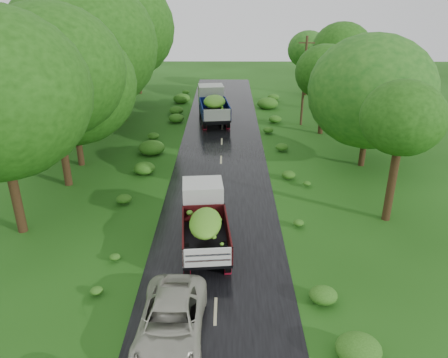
{
  "coord_description": "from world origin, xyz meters",
  "views": [
    {
      "loc": [
        0.43,
        -13.37,
        11.65
      ],
      "look_at": [
        0.27,
        8.83,
        1.7
      ],
      "focal_mm": 35.0,
      "sensor_mm": 36.0,
      "label": 1
    }
  ],
  "objects_px": {
    "truck_far": "(213,103)",
    "utility_pole": "(304,81)",
    "truck_near": "(204,218)",
    "car": "(171,322)"
  },
  "relations": [
    {
      "from": "truck_far",
      "to": "utility_pole",
      "type": "relative_size",
      "value": 0.91
    },
    {
      "from": "truck_near",
      "to": "utility_pole",
      "type": "height_order",
      "value": "utility_pole"
    },
    {
      "from": "truck_near",
      "to": "car",
      "type": "distance_m",
      "value": 6.39
    },
    {
      "from": "car",
      "to": "utility_pole",
      "type": "distance_m",
      "value": 27.64
    },
    {
      "from": "truck_near",
      "to": "truck_far",
      "type": "height_order",
      "value": "truck_far"
    },
    {
      "from": "truck_far",
      "to": "utility_pole",
      "type": "height_order",
      "value": "utility_pole"
    },
    {
      "from": "truck_far",
      "to": "truck_near",
      "type": "bearing_deg",
      "value": -96.57
    },
    {
      "from": "truck_far",
      "to": "car",
      "type": "height_order",
      "value": "truck_far"
    },
    {
      "from": "truck_near",
      "to": "truck_far",
      "type": "xyz_separation_m",
      "value": [
        -0.23,
        21.17,
        0.21
      ]
    },
    {
      "from": "truck_near",
      "to": "car",
      "type": "height_order",
      "value": "truck_near"
    }
  ]
}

